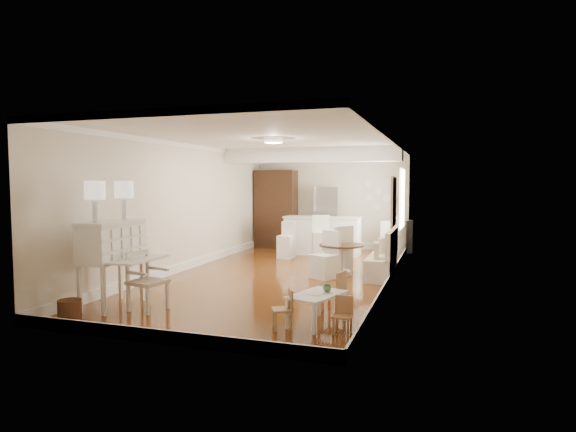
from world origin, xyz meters
The scene contains 20 objects.
room centered at (0.04, 0.32, 1.98)m, with size 9.00×9.04×2.82m.
secretary_bureau centered at (-1.70, -3.21, 0.68)m, with size 1.06×1.08×1.35m, color white.
gustavian_armchair centered at (-1.05, -3.21, 0.45)m, with size 0.52×0.52×0.90m, color silver.
wicker_basket centered at (-1.73, -4.09, 0.16)m, with size 0.31×0.31×0.31m, color #56301B.
kids_table centered at (1.57, -3.14, 0.21)m, with size 0.51×0.86×0.43m, color white.
kids_chair_a centered at (1.19, -3.48, 0.27)m, with size 0.26×0.26×0.54m, color #A77D4C.
kids_chair_b centered at (1.65, -2.45, 0.32)m, with size 0.31×0.31×0.64m, color #B67D53.
kids_chair_c centered at (1.99, -3.45, 0.25)m, with size 0.24×0.24×0.49m, color tan.
banquette centered at (1.99, 0.50, 0.49)m, with size 0.52×1.60×0.98m, color silver.
dining_table centered at (1.16, 0.50, 0.32)m, with size 0.94×0.94×0.64m, color #482717.
slip_chair_near centered at (0.92, 0.02, 0.48)m, with size 0.45×0.47×0.95m, color white.
slip_chair_far centered at (0.99, 0.96, 0.50)m, with size 0.47×0.49×1.00m, color silver.
breakfast_counter centered at (0.10, 3.10, 0.52)m, with size 2.05×0.65×1.03m, color white.
bar_stool_left centered at (-0.63, 2.20, 0.46)m, with size 0.37×0.37×0.93m, color white.
bar_stool_right centered at (0.30, 2.21, 0.56)m, with size 0.45×0.45×1.12m, color silver.
pantry_cabinet centered at (-1.60, 4.18, 1.15)m, with size 1.20×0.60×2.30m, color #381E11.
fridge centered at (0.30, 4.15, 0.90)m, with size 0.75×0.65×1.80m, color silver.
sideboard centered at (2.00, 3.75, 0.46)m, with size 0.43×0.96×0.91m, color white.
pencil_cup centered at (1.68, -2.98, 0.48)m, with size 0.12×0.12×0.09m, color #518B54.
branch_vase centered at (2.04, 3.75, 1.00)m, with size 0.16×0.16×0.16m, color white.
Camera 1 is at (3.19, -9.39, 1.94)m, focal length 30.00 mm.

